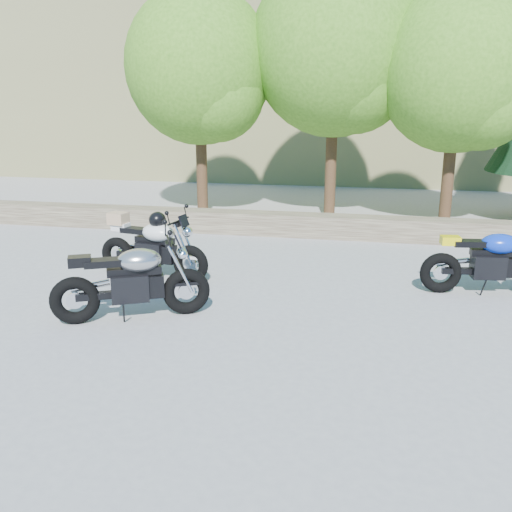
# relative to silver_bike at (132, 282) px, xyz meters

# --- Properties ---
(ground) EXTENTS (90.00, 90.00, 0.00)m
(ground) POSITION_rel_silver_bike_xyz_m (1.38, -0.03, -0.55)
(ground) COLOR gray
(ground) RESTS_ON ground
(stone_wall) EXTENTS (22.00, 0.55, 0.50)m
(stone_wall) POSITION_rel_silver_bike_xyz_m (1.38, 5.47, -0.30)
(stone_wall) COLOR #4C3E32
(stone_wall) RESTS_ON ground
(hillside) EXTENTS (80.00, 30.00, 15.00)m
(hillside) POSITION_rel_silver_bike_xyz_m (4.38, 27.97, 6.95)
(hillside) COLOR olive
(hillside) RESTS_ON ground
(tree_decid_left) EXTENTS (3.67, 3.67, 5.62)m
(tree_decid_left) POSITION_rel_silver_bike_xyz_m (-1.02, 7.10, 3.09)
(tree_decid_left) COLOR #382314
(tree_decid_left) RESTS_ON ground
(tree_decid_mid) EXTENTS (4.08, 4.08, 6.24)m
(tree_decid_mid) POSITION_rel_silver_bike_xyz_m (2.28, 7.50, 3.49)
(tree_decid_mid) COLOR #382314
(tree_decid_mid) RESTS_ON ground
(tree_decid_right) EXTENTS (3.54, 3.54, 5.41)m
(tree_decid_right) POSITION_rel_silver_bike_xyz_m (5.08, 6.90, 2.95)
(tree_decid_right) COLOR #382314
(tree_decid_right) RESTS_ON ground
(silver_bike) EXTENTS (2.08, 1.13, 1.12)m
(silver_bike) POSITION_rel_silver_bike_xyz_m (0.00, 0.00, 0.00)
(silver_bike) COLOR black
(silver_bike) RESTS_ON ground
(white_bike) EXTENTS (2.12, 0.72, 1.18)m
(white_bike) POSITION_rel_silver_bike_xyz_m (-0.44, 1.88, 0.03)
(white_bike) COLOR black
(white_bike) RESTS_ON ground
(blue_bike) EXTENTS (2.16, 0.68, 1.09)m
(blue_bike) POSITION_rel_silver_bike_xyz_m (5.14, 2.14, -0.02)
(blue_bike) COLOR black
(blue_bike) RESTS_ON ground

